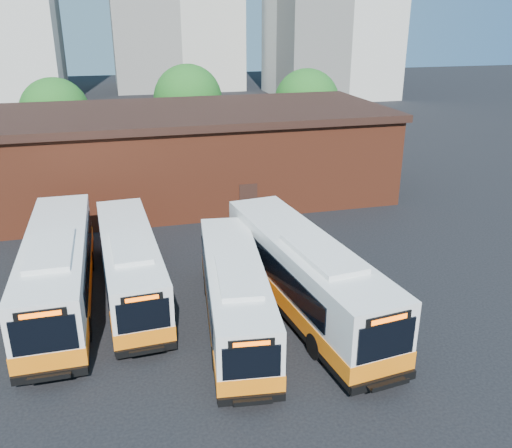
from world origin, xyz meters
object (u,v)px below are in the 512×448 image
object	(u,v)px
bus_west	(59,273)
bus_midwest	(130,267)
bus_mideast	(235,296)
bus_east	(304,277)
transit_worker	(323,333)

from	to	relation	value
bus_west	bus_midwest	distance (m)	3.23
bus_midwest	bus_west	bearing A→B (deg)	-179.71
bus_mideast	bus_west	bearing A→B (deg)	159.48
bus_west	bus_east	world-z (taller)	bus_east
bus_west	bus_midwest	xyz separation A→B (m)	(3.22, 0.18, -0.16)
bus_mideast	bus_east	bearing A→B (deg)	15.06
bus_east	bus_midwest	bearing A→B (deg)	147.91
bus_mideast	bus_east	xyz separation A→B (m)	(3.30, 0.48, 0.22)
bus_east	bus_west	bearing A→B (deg)	155.74
bus_east	transit_worker	xyz separation A→B (m)	(-0.44, -3.51, -0.66)
bus_east	transit_worker	world-z (taller)	bus_east
bus_west	bus_east	xyz separation A→B (m)	(10.74, -3.35, 0.03)
bus_midwest	bus_east	distance (m)	8.31
bus_west	bus_mideast	size ratio (longest dim) A/B	1.12
bus_midwest	bus_mideast	bearing A→B (deg)	-46.54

